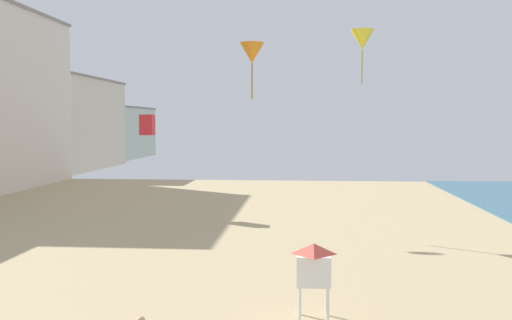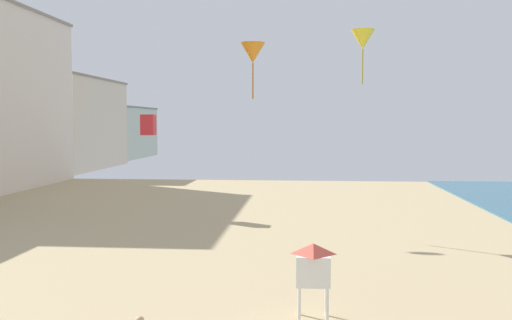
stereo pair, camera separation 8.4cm
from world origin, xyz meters
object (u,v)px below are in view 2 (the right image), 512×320
object	(u,v)px
lifeguard_stand	(313,265)
kite_orange_delta	(253,53)
kite_yellow_delta	(363,40)
kite_red_box	(148,125)

from	to	relation	value
lifeguard_stand	kite_orange_delta	xyz separation A→B (m)	(-3.68, 18.01, 9.09)
kite_orange_delta	kite_yellow_delta	world-z (taller)	kite_orange_delta
lifeguard_stand	kite_orange_delta	world-z (taller)	kite_orange_delta
lifeguard_stand	kite_orange_delta	distance (m)	20.51
kite_red_box	kite_yellow_delta	size ratio (longest dim) A/B	0.53
kite_red_box	kite_yellow_delta	distance (m)	18.07
kite_yellow_delta	kite_red_box	bearing A→B (deg)	145.13
lifeguard_stand	kite_yellow_delta	size ratio (longest dim) A/B	0.90
kite_yellow_delta	lifeguard_stand	bearing A→B (deg)	-102.61
kite_red_box	kite_orange_delta	distance (m)	10.04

